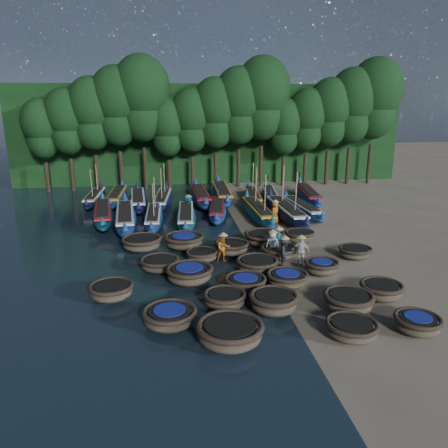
{
  "coord_description": "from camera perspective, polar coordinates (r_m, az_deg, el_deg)",
  "views": [
    {
      "loc": [
        -4.9,
        -22.91,
        8.67
      ],
      "look_at": [
        -1.47,
        2.24,
        1.3
      ],
      "focal_mm": 35.0,
      "sensor_mm": 36.0,
      "label": 1
    }
  ],
  "objects": [
    {
      "name": "long_boat_8",
      "position": [
        33.93,
        10.16,
        2.01
      ],
      "size": [
        1.94,
        7.54,
        1.33
      ],
      "rotation": [
        0.0,
        0.0,
        0.08
      ],
      "color": "navy",
      "rests_on": "ground"
    },
    {
      "name": "long_boat_17",
      "position": [
        38.57,
        10.92,
        3.77
      ],
      "size": [
        2.45,
        8.47,
        1.5
      ],
      "rotation": [
        0.0,
        0.0,
        -0.12
      ],
      "color": "navy",
      "rests_on": "ground"
    },
    {
      "name": "fisherman_1",
      "position": [
        25.18,
        7.13,
        -1.95
      ],
      "size": [
        0.65,
        0.66,
        1.74
      ],
      "rotation": [
        0.0,
        0.0,
        5.43
      ],
      "color": "#1A6C6D",
      "rests_on": "ground"
    },
    {
      "name": "long_boat_15",
      "position": [
        37.34,
        3.79,
        3.55
      ],
      "size": [
        2.07,
        7.73,
        3.3
      ],
      "rotation": [
        0.0,
        0.0,
        -0.1
      ],
      "color": "navy",
      "rests_on": "ground"
    },
    {
      "name": "long_boat_16",
      "position": [
        38.33,
        6.04,
        3.78
      ],
      "size": [
        2.18,
        7.28,
        1.29
      ],
      "rotation": [
        0.0,
        0.0,
        -0.13
      ],
      "color": "navy",
      "rests_on": "ground"
    },
    {
      "name": "long_boat_4",
      "position": [
        31.17,
        -4.98,
        0.99
      ],
      "size": [
        1.85,
        7.93,
        1.4
      ],
      "rotation": [
        0.0,
        0.0,
        -0.06
      ],
      "color": "navy",
      "rests_on": "ground"
    },
    {
      "name": "coracle_16",
      "position": [
        24.01,
        -2.91,
        -4.08
      ],
      "size": [
        1.94,
        1.94,
        0.63
      ],
      "rotation": [
        0.0,
        0.0,
        -0.22
      ],
      "color": "brown",
      "rests_on": "ground"
    },
    {
      "name": "tree_11",
      "position": [
        45.24,
        10.84,
        13.35
      ],
      "size": [
        4.09,
        4.09,
        9.65
      ],
      "color": "black",
      "rests_on": "ground"
    },
    {
      "name": "coracle_4",
      "position": [
        18.59,
        23.95,
        -11.76
      ],
      "size": [
        2.09,
        2.09,
        0.69
      ],
      "rotation": [
        0.0,
        0.0,
        0.32
      ],
      "color": "brown",
      "rests_on": "ground"
    },
    {
      "name": "coracle_15",
      "position": [
        22.98,
        -8.37,
        -5.11
      ],
      "size": [
        2.06,
        2.06,
        0.68
      ],
      "rotation": [
        0.0,
        0.0,
        0.08
      ],
      "color": "brown",
      "rests_on": "ground"
    },
    {
      "name": "long_boat_1",
      "position": [
        32.82,
        -15.53,
        1.28
      ],
      "size": [
        2.48,
        8.28,
        1.47
      ],
      "rotation": [
        0.0,
        0.0,
        0.13
      ],
      "color": "navy",
      "rests_on": "ground"
    },
    {
      "name": "long_boat_6",
      "position": [
        32.28,
        4.47,
        1.61
      ],
      "size": [
        1.68,
        8.45,
        3.59
      ],
      "rotation": [
        0.0,
        0.0,
        0.02
      ],
      "color": "navy",
      "rests_on": "ground"
    },
    {
      "name": "tree_9",
      "position": [
        43.97,
        5.05,
        16.13
      ],
      "size": [
        5.34,
        5.34,
        12.58
      ],
      "color": "black",
      "rests_on": "ground"
    },
    {
      "name": "fisherman_3",
      "position": [
        23.14,
        7.89,
        -3.63
      ],
      "size": [
        0.81,
        1.19,
        1.89
      ],
      "rotation": [
        0.0,
        0.0,
        1.39
      ],
      "color": "black",
      "rests_on": "ground"
    },
    {
      "name": "long_boat_7",
      "position": [
        32.38,
        8.12,
        1.61
      ],
      "size": [
        1.91,
        9.01,
        3.83
      ],
      "rotation": [
        0.0,
        0.0,
        0.04
      ],
      "color": "#0E1434",
      "rests_on": "ground"
    },
    {
      "name": "coracle_6",
      "position": [
        18.88,
        0.1,
        -9.76
      ],
      "size": [
        2.12,
        2.12,
        0.71
      ],
      "rotation": [
        0.0,
        0.0,
        0.29
      ],
      "color": "brown",
      "rests_on": "ground"
    },
    {
      "name": "long_boat_5",
      "position": [
        33.04,
        -0.86,
        1.91
      ],
      "size": [
        2.37,
        7.67,
        1.36
      ],
      "rotation": [
        0.0,
        0.0,
        -0.14
      ],
      "color": "navy",
      "rests_on": "ground"
    },
    {
      "name": "tree_5",
      "position": [
        42.99,
        -7.39,
        12.46
      ],
      "size": [
        3.68,
        3.68,
        8.68
      ],
      "color": "black",
      "rests_on": "ground"
    },
    {
      "name": "long_boat_13",
      "position": [
        37.36,
        -3.12,
        3.66
      ],
      "size": [
        1.74,
        8.63,
        1.52
      ],
      "rotation": [
        0.0,
        0.0,
        0.03
      ],
      "color": "navy",
      "rests_on": "ground"
    },
    {
      "name": "long_boat_10",
      "position": [
        38.41,
        -13.79,
        3.51
      ],
      "size": [
        1.71,
        8.12,
        1.43
      ],
      "rotation": [
        0.0,
        0.0,
        -0.04
      ],
      "color": "navy",
      "rests_on": "ground"
    },
    {
      "name": "coracle_10",
      "position": [
        20.28,
        -14.49,
        -8.4
      ],
      "size": [
        2.2,
        2.2,
        0.72
      ],
      "rotation": [
        0.0,
        0.0,
        -0.21
      ],
      "color": "brown",
      "rests_on": "ground"
    },
    {
      "name": "coracle_19",
      "position": [
        25.53,
        16.74,
        -3.5
      ],
      "size": [
        2.13,
        2.13,
        0.65
      ],
      "rotation": [
        0.0,
        0.0,
        0.27
      ],
      "color": "brown",
      "rests_on": "ground"
    },
    {
      "name": "coracle_8",
      "position": [
        19.3,
        15.94,
        -9.64
      ],
      "size": [
        2.5,
        2.5,
        0.81
      ],
      "rotation": [
        0.0,
        0.0,
        0.34
      ],
      "color": "brown",
      "rests_on": "ground"
    },
    {
      "name": "tree_14",
      "position": [
        47.81,
        19.13,
        15.34
      ],
      "size": [
        5.34,
        5.34,
        12.58
      ],
      "color": "black",
      "rests_on": "ground"
    },
    {
      "name": "coracle_18",
      "position": [
        24.53,
        7.22,
        -3.6
      ],
      "size": [
        2.46,
        2.46,
        0.73
      ],
      "rotation": [
        0.0,
        0.0,
        -0.32
      ],
      "color": "brown",
      "rests_on": "ground"
    },
    {
      "name": "fisherman_2",
      "position": [
        23.7,
        -0.11,
        -3.05
      ],
      "size": [
        0.87,
        0.73,
        1.81
      ],
      "rotation": [
        0.0,
        0.0,
        0.17
      ],
      "color": "#B35D17",
      "rests_on": "ground"
    },
    {
      "name": "tree_2",
      "position": [
        43.42,
        -16.86,
        13.74
      ],
      "size": [
        4.51,
        4.51,
        10.63
      ],
      "color": "black",
      "rests_on": "ground"
    },
    {
      "name": "coracle_12",
      "position": [
        20.51,
        2.81,
        -7.66
      ],
      "size": [
        2.32,
        2.32,
        0.66
      ],
      "rotation": [
        0.0,
        0.0,
        -0.32
      ],
      "color": "brown",
      "rests_on": "ground"
    },
    {
      "name": "ground",
      "position": [
        24.98,
        4.06,
        -4.16
      ],
      "size": [
        120.0,
        120.0,
        0.0
      ],
      "primitive_type": "plane",
      "color": "gray",
      "rests_on": "ground"
    },
    {
      "name": "coracle_2",
      "position": [
        16.31,
        0.8,
        -13.95
      ],
      "size": [
        2.5,
        2.5,
        0.84
      ],
      "rotation": [
        0.0,
        0.0,
        -0.01
      ],
      "color": "brown",
      "rests_on": "ground"
    },
    {
      "name": "coracle_21",
      "position": [
        26.09,
        -5.23,
        -2.18
      ],
      "size": [
        2.55,
        2.55,
        0.82
      ],
      "rotation": [
        0.0,
        0.0,
        0.18
      ],
      "color": "brown",
      "rests_on": "ground"
    },
    {
      "name": "coracle_24",
      "position": [
        27.5,
        9.86,
        -1.53
      ],
      "size": [
        2.21,
        2.21,
        0.72
      ],
      "rotation": [
        0.0,
        0.0,
        -0.35
      ],
      "color": "brown",
      "rests_on": "ground"
    },
    {
      "name": "tree_12",
      "position": [
        45.99,
        13.68,
        14.07
      ],
      "size": [
        4.51,
        4.51,
        10.63
      ],
      "color": "black",
      "rests_on": "ground"
    },
    {
      "name": "coracle_17",
      "position": [
        22.61,
        4.37,
        -5.28
      ],
      "size": [
        2.46,
        2.46,
        0.72
      ],
      "rotation": [
        0.0,
        0.0,
        -0.25
      ],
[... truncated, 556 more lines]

